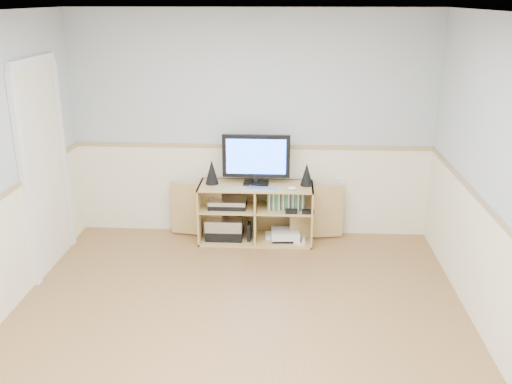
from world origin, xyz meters
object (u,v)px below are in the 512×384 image
(media_cabinet, at_px, (256,210))
(keyboard, at_px, (262,189))
(monitor, at_px, (256,158))
(game_consoles, at_px, (284,235))

(media_cabinet, relative_size, keyboard, 6.41)
(media_cabinet, relative_size, monitor, 2.66)
(keyboard, height_order, game_consoles, keyboard)
(monitor, bearing_deg, keyboard, -69.48)
(media_cabinet, relative_size, game_consoles, 4.32)
(monitor, distance_m, keyboard, 0.35)
(monitor, bearing_deg, game_consoles, -10.69)
(media_cabinet, height_order, monitor, monitor)
(media_cabinet, bearing_deg, monitor, -90.00)
(media_cabinet, xyz_separation_m, keyboard, (0.07, -0.20, 0.32))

